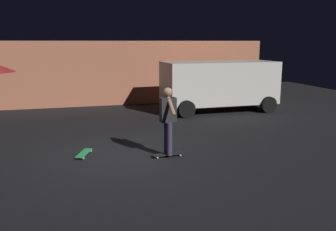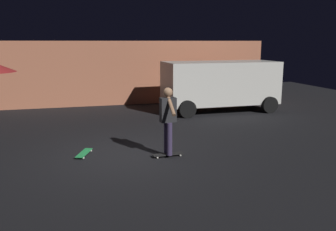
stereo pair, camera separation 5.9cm
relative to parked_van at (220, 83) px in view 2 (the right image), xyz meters
name	(u,v)px [view 2 (the right image)]	position (x,y,z in m)	size (l,w,h in m)	color
ground_plane	(125,155)	(-4.69, -5.00, -1.16)	(28.00, 28.00, 0.00)	black
low_building	(127,71)	(-3.23, 4.03, 0.27)	(12.78, 3.14, 2.86)	#B76B4C
parked_van	(220,83)	(0.00, 0.00, 0.00)	(4.64, 2.27, 2.03)	silver
skateboard_ridden	(168,154)	(-3.68, -5.41, -1.11)	(0.79, 0.25, 0.07)	black
skateboard_spare	(84,153)	(-5.70, -4.75, -1.11)	(0.47, 0.80, 0.07)	green
skater	(168,116)	(-3.68, -5.41, -0.12)	(0.39, 0.98, 1.67)	#382D4C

